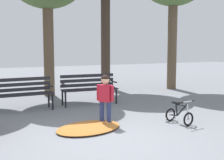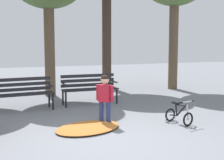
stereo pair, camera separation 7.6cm
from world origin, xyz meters
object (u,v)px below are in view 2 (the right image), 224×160
Objects in this scene: park_bench_far_left at (22,91)px; kids_bicycle at (179,115)px; park_bench_left at (89,86)px; child_standing at (105,95)px.

park_bench_far_left is 4.05m from kids_bicycle.
kids_bicycle is at bearing -69.71° from park_bench_left.
child_standing is 1.76× the size of kids_bicycle.
child_standing is (-0.42, -2.30, 0.13)m from park_bench_left.
park_bench_far_left reaches higher than kids_bicycle.
child_standing reaches higher than park_bench_left.
park_bench_far_left is 2.65× the size of kids_bicycle.
park_bench_left is at bearing 110.29° from kids_bicycle.
kids_bicycle is (1.49, -0.61, -0.44)m from child_standing.
park_bench_left is 2.35m from child_standing.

